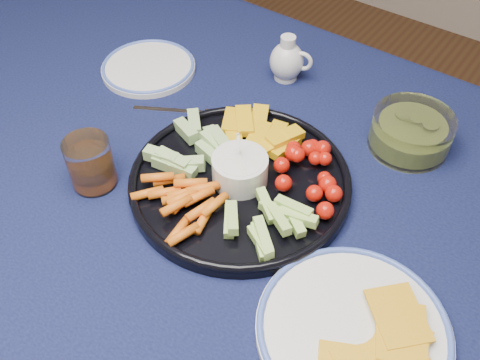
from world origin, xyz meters
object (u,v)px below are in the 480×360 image
Objects in this scene: crudite_platter at (239,177)px; creamer_pitcher at (287,61)px; cheese_plate at (354,328)px; pickle_bowl at (411,133)px; side_plate_extra at (148,67)px; dining_table at (227,241)px; juice_tumbler at (91,166)px.

creamer_pitcher is at bearing 108.35° from crudite_platter.
creamer_pitcher reaches higher than cheese_plate.
side_plate_extra is at bearing -168.92° from pickle_bowl.
cheese_plate is at bearing -24.02° from side_plate_extra.
pickle_bowl reaches higher than dining_table.
creamer_pitcher reaches higher than side_plate_extra.
juice_tumbler is (-0.37, -0.38, 0.01)m from pickle_bowl.
crudite_platter is at bearing -24.02° from side_plate_extra.
dining_table is 0.37m from creamer_pitcher.
crudite_platter is 4.12× the size of juice_tumbler.
pickle_bowl is at bearing 60.31° from dining_table.
side_plate_extra is at bearing 155.98° from cheese_plate.
crudite_platter reaches higher than creamer_pitcher.
pickle_bowl is (0.18, 0.25, 0.01)m from crudite_platter.
cheese_plate is 0.46m from juice_tumbler.
juice_tumbler is 0.31m from side_plate_extra.
juice_tumbler is at bearing -63.23° from side_plate_extra.
juice_tumbler reaches higher than side_plate_extra.
crudite_platter is at bearing -71.65° from creamer_pitcher.
crudite_platter is at bearing -125.81° from pickle_bowl.
pickle_bowl is 1.60× the size of juice_tumbler.
dining_table is 8.95× the size of side_plate_extra.
creamer_pitcher is 0.43m from juice_tumbler.
creamer_pitcher is at bearing 31.04° from side_plate_extra.
pickle_bowl is at bearing 45.42° from juice_tumbler.
dining_table is at bearing -29.67° from side_plate_extra.
dining_table is at bearing -72.43° from creamer_pitcher.
creamer_pitcher is at bearing 77.05° from juice_tumbler.
pickle_bowl reaches higher than side_plate_extra.
juice_tumbler is at bearing -134.58° from pickle_bowl.
cheese_plate is 0.65m from side_plate_extra.
juice_tumbler reaches higher than dining_table.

